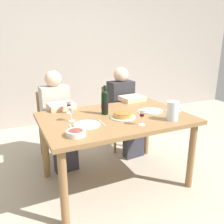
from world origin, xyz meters
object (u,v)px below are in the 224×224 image
wine_bottle (105,102)px  wine_glass_centre (142,114)px  water_pitcher (173,112)px  diner_right (125,108)px  wine_glass_left_diner (69,104)px  baked_tart (123,115)px  chair_right (116,112)px  dinner_plate_left_setting (152,111)px  wine_glass_right_diner (71,111)px  dinner_plate_right_setting (87,125)px  dining_table (116,125)px  salad_bowl (76,133)px  diner_left (58,117)px  chair_left (54,120)px

wine_bottle → wine_glass_centre: wine_bottle is taller
water_pitcher → diner_right: (0.01, 0.99, -0.23)m
wine_glass_left_diner → baked_tart: bearing=-40.3°
diner_right → wine_glass_left_diner: bearing=16.7°
chair_right → baked_tart: bearing=62.7°
wine_bottle → dinner_plate_left_setting: wine_bottle is taller
wine_glass_right_diner → dinner_plate_right_setting: 0.22m
water_pitcher → diner_right: size_ratio=0.16×
dinner_plate_left_setting → diner_right: (0.03, 0.66, -0.15)m
dining_table → salad_bowl: (-0.52, -0.32, 0.12)m
chair_right → salad_bowl: bearing=46.7°
diner_right → baked_tart: bearing=55.4°
diner_left → baked_tart: bearing=120.0°
dinner_plate_left_setting → chair_right: bearing=89.2°
wine_glass_left_diner → dinner_plate_left_setting: size_ratio=0.58×
wine_glass_centre → salad_bowl: bearing=179.3°
chair_right → diner_right: (0.02, -0.24, 0.12)m
wine_bottle → baked_tart: (0.12, -0.19, -0.10)m
baked_tart → wine_glass_left_diner: (-0.45, 0.38, 0.07)m
wine_glass_left_diner → dinner_plate_right_setting: size_ratio=0.56×
wine_glass_right_diner → diner_left: diner_left is taller
water_pitcher → diner_right: 1.01m
dinner_plate_left_setting → chair_left: bearing=133.5°
wine_glass_left_diner → diner_left: bearing=96.6°
wine_glass_left_diner → chair_left: 0.71m
wine_glass_right_diner → chair_right: wine_glass_right_diner is taller
water_pitcher → wine_glass_right_diner: size_ratio=1.33×
salad_bowl → wine_glass_centre: size_ratio=1.12×
diner_left → dinner_plate_left_setting: bearing=138.3°
diner_left → diner_right: (0.90, -0.04, 0.00)m
wine_bottle → dinner_plate_left_setting: size_ratio=1.29×
diner_right → dinner_plate_left_setting: bearing=82.9°
dining_table → baked_tart: (0.05, -0.07, 0.12)m
wine_bottle → water_pitcher: 0.69m
dinner_plate_left_setting → dinner_plate_right_setting: (-0.79, -0.11, 0.00)m
chair_left → chair_right: size_ratio=1.00×
baked_tart → wine_glass_left_diner: size_ratio=1.89×
dining_table → water_pitcher: water_pitcher is taller
dining_table → diner_right: diner_right is taller
dinner_plate_right_setting → wine_bottle: bearing=40.5°
wine_bottle → wine_glass_right_diner: 0.39m
wine_glass_right_diner → chair_right: bearing=43.0°
wine_glass_left_diner → chair_right: wine_glass_left_diner is taller
wine_glass_left_diner → diner_left: diner_left is taller
wine_glass_right_diner → diner_left: bearing=89.5°
baked_tart → chair_right: size_ratio=0.30×
dinner_plate_left_setting → diner_right: bearing=87.6°
dining_table → dinner_plate_left_setting: (0.43, -0.01, 0.10)m
diner_left → wine_glass_centre: bearing=115.5°
wine_glass_centre → dinner_plate_left_setting: size_ratio=0.61×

